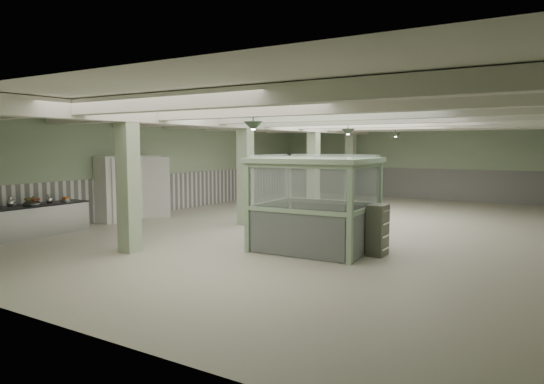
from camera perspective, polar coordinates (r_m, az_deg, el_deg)
The scene contains 29 objects.
floor at distance 15.89m, azimuth 6.40°, elevation -4.04°, with size 20.00×20.00×0.00m, color beige.
ceiling at distance 15.70m, azimuth 6.54°, elevation 9.03°, with size 14.00×20.00×0.02m, color white.
wall_back at distance 25.10m, azimuth 16.25°, elevation 3.39°, with size 14.00×0.02×3.60m, color #A0B792.
wall_front at distance 7.91m, azimuth -26.07°, elevation -1.00°, with size 14.00×0.02×3.60m, color #A0B792.
wall_left at distance 19.71m, azimuth -12.30°, elevation 2.97°, with size 0.02×20.00×3.60m, color #A0B792.
wainscot_left at distance 19.77m, azimuth -12.19°, elevation -0.07°, with size 0.05×19.90×1.50m, color silver.
wainscot_back at distance 25.13m, azimuth 16.17°, elevation 0.99°, with size 13.90×0.05×1.50m, color silver.
girder at distance 16.91m, azimuth -1.24°, elevation 8.06°, with size 0.45×19.90×0.40m, color silver.
beam_a at distance 9.47m, azimuth -13.42°, elevation 10.20°, with size 13.90×0.35×0.32m, color silver.
beam_b at distance 11.38m, azimuth -4.36°, elevation 9.51°, with size 13.90×0.35×0.32m, color silver.
beam_c at distance 13.48m, azimuth 1.97°, elevation 8.89°, with size 13.90×0.35×0.32m, color silver.
beam_d at distance 15.69m, azimuth 6.54°, elevation 8.37°, with size 13.90×0.35×0.32m, color silver.
beam_e at distance 17.99m, azimuth 9.95°, elevation 7.95°, with size 13.90×0.35×0.32m, color silver.
beam_f at distance 20.33m, azimuth 12.58°, elevation 7.60°, with size 13.90×0.35×0.32m, color silver.
beam_g at distance 22.70m, azimuth 14.66°, elevation 7.32°, with size 13.90×0.35×0.32m, color silver.
column_a at distance 12.31m, azimuth -16.55°, elevation 1.45°, with size 0.42×0.42×3.60m, color #A7BB96.
column_b at distance 16.08m, azimuth -3.16°, elevation 2.55°, with size 0.42×0.42×3.60m, color #A7BB96.
column_c at distance 20.38m, azimuth 4.89°, elevation 3.15°, with size 0.42×0.42×3.60m, color #A7BB96.
column_d at distance 24.02m, azimuth 9.20°, elevation 3.45°, with size 0.42×0.42×3.60m, color #A7BB96.
pendant_front at distance 11.07m, azimuth -2.24°, elevation 7.72°, with size 0.44×0.44×0.22m, color #334433.
pendant_mid at distance 15.93m, azimuth 8.93°, elevation 6.97°, with size 0.44×0.44×0.22m, color #334433.
pendant_back at distance 20.63m, azimuth 14.34°, elevation 6.50°, with size 0.44×0.44×0.22m, color #334433.
pitcher_near at distance 15.34m, azimuth -28.42°, elevation -1.05°, with size 0.20×0.24×0.30m, color #B1B2B6, non-canonical shape.
pitcher_far at distance 15.71m, azimuth -24.74°, elevation -0.77°, with size 0.20×0.23×0.29m, color #B1B2B6, non-canonical shape.
veg_colander at distance 15.51m, azimuth -26.39°, elevation -1.03°, with size 0.50×0.50×0.23m, color #404045, non-canonical shape.
orange_bowl at distance 16.11m, azimuth -23.09°, elevation -0.93°, with size 0.24×0.24×0.09m, color #B2B2B7.
walkin_cooler at distance 17.92m, azimuth -16.37°, elevation 0.59°, with size 1.11×2.54×2.32m.
guard_booth at distance 12.17m, azimuth 5.11°, elevation 0.71°, with size 3.00×2.58×2.39m.
filing_cabinet at distance 11.84m, azimuth 12.31°, elevation -4.40°, with size 0.40×0.56×1.22m, color #616453.
Camera 1 is at (6.66, -14.19, 2.61)m, focal length 32.00 mm.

